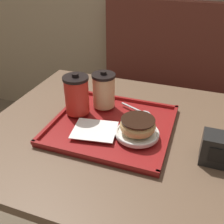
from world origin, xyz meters
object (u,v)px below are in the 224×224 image
at_px(coffee_cup_rear, 104,90).
at_px(spoon, 143,112).
at_px(napkin_dispenser, 221,150).
at_px(donut_chocolate_glazed, 138,125).
at_px(coffee_cup_front, 77,94).

bearing_deg(coffee_cup_rear, spoon, -1.70).
bearing_deg(napkin_dispenser, donut_chocolate_glazed, 175.71).
xyz_separation_m(coffee_cup_rear, spoon, (0.15, -0.00, -0.06)).
xyz_separation_m(donut_chocolate_glazed, napkin_dispenser, (0.25, -0.02, -0.02)).
bearing_deg(donut_chocolate_glazed, spoon, 96.97).
bearing_deg(donut_chocolate_glazed, napkin_dispenser, -4.29).
height_order(coffee_cup_rear, napkin_dispenser, coffee_cup_rear).
height_order(coffee_cup_rear, donut_chocolate_glazed, coffee_cup_rear).
relative_size(coffee_cup_rear, donut_chocolate_glazed, 1.22).
relative_size(coffee_cup_rear, spoon, 1.11).
relative_size(coffee_cup_rear, napkin_dispenser, 1.26).
xyz_separation_m(donut_chocolate_glazed, spoon, (-0.02, 0.14, -0.03)).
bearing_deg(coffee_cup_rear, coffee_cup_front, -134.41).
bearing_deg(spoon, coffee_cup_front, -138.11).
bearing_deg(coffee_cup_rear, napkin_dispenser, -21.03).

